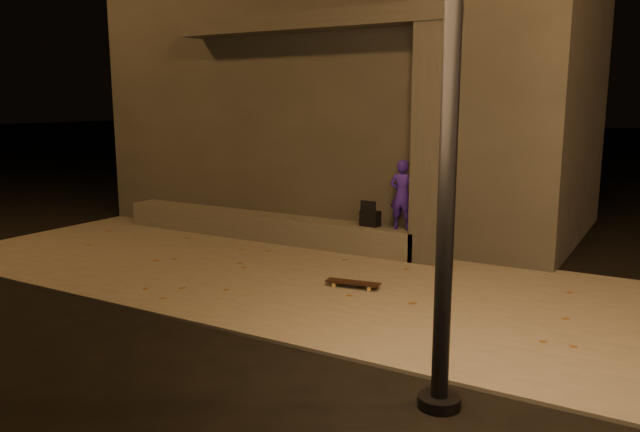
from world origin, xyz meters
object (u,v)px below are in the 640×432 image
Objects in this scene: column at (434,146)px; backpack at (370,217)px; skateboarder at (402,195)px; skateboard at (353,283)px.

backpack is (-1.05, 0.00, -1.20)m from column.
skateboarder is 1.47× the size of skateboard.
skateboarder is at bearing 3.79° from backpack.
backpack is at bearing 100.62° from skateboard.
column reaches higher than backpack.
column is 2.59m from skateboard.
skateboard is (-0.39, -1.88, -1.73)m from column.
backpack is 0.56× the size of skateboard.
backpack is at bearing 180.00° from column.
column is at bearing 175.30° from skateboarder.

